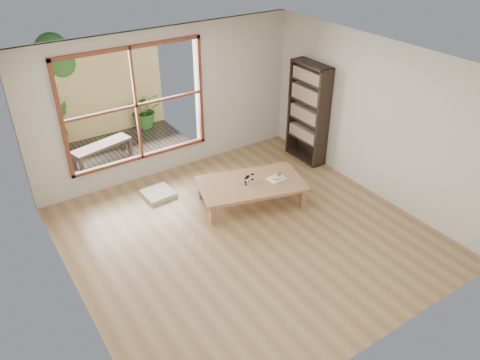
# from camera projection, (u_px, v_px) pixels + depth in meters

# --- Properties ---
(ground) EXTENTS (5.00, 5.00, 0.00)m
(ground) POSITION_uv_depth(u_px,v_px,m) (246.00, 234.00, 7.11)
(ground) COLOR #A08150
(ground) RESTS_ON ground
(low_table) EXTENTS (1.90, 1.39, 0.37)m
(low_table) POSITION_uv_depth(u_px,v_px,m) (251.00, 185.00, 7.69)
(low_table) COLOR tan
(low_table) RESTS_ON ground
(floor_cushion) EXTENTS (0.51, 0.51, 0.07)m
(floor_cushion) POSITION_uv_depth(u_px,v_px,m) (158.00, 193.00, 8.01)
(floor_cushion) COLOR beige
(floor_cushion) RESTS_ON ground
(bookshelf) EXTENTS (0.30, 0.85, 1.89)m
(bookshelf) POSITION_uv_depth(u_px,v_px,m) (308.00, 113.00, 8.71)
(bookshelf) COLOR black
(bookshelf) RESTS_ON ground
(glass_tall) EXTENTS (0.07, 0.07, 0.12)m
(glass_tall) POSITION_uv_depth(u_px,v_px,m) (246.00, 181.00, 7.58)
(glass_tall) COLOR silver
(glass_tall) RESTS_ON low_table
(glass_mid) EXTENTS (0.06, 0.06, 0.09)m
(glass_mid) POSITION_uv_depth(u_px,v_px,m) (253.00, 177.00, 7.74)
(glass_mid) COLOR silver
(glass_mid) RESTS_ON low_table
(glass_short) EXTENTS (0.07, 0.07, 0.08)m
(glass_short) POSITION_uv_depth(u_px,v_px,m) (248.00, 178.00, 7.71)
(glass_short) COLOR silver
(glass_short) RESTS_ON low_table
(glass_small) EXTENTS (0.06, 0.06, 0.08)m
(glass_small) POSITION_uv_depth(u_px,v_px,m) (247.00, 180.00, 7.67)
(glass_small) COLOR silver
(glass_small) RESTS_ON low_table
(food_tray) EXTENTS (0.30, 0.21, 0.09)m
(food_tray) POSITION_uv_depth(u_px,v_px,m) (277.00, 178.00, 7.76)
(food_tray) COLOR white
(food_tray) RESTS_ON low_table
(deck) EXTENTS (2.80, 2.00, 0.05)m
(deck) POSITION_uv_depth(u_px,v_px,m) (122.00, 153.00, 9.36)
(deck) COLOR #383029
(deck) RESTS_ON ground
(garden_bench) EXTENTS (1.20, 0.60, 0.37)m
(garden_bench) POSITION_uv_depth(u_px,v_px,m) (102.00, 147.00, 8.85)
(garden_bench) COLOR black
(garden_bench) RESTS_ON deck
(bamboo_fence) EXTENTS (2.80, 0.06, 1.80)m
(bamboo_fence) POSITION_uv_depth(u_px,v_px,m) (98.00, 95.00, 9.61)
(bamboo_fence) COLOR #DAB96F
(bamboo_fence) RESTS_ON ground
(shrub_right) EXTENTS (0.89, 0.83, 0.82)m
(shrub_right) POSITION_uv_depth(u_px,v_px,m) (145.00, 110.00, 10.16)
(shrub_right) COLOR #336324
(shrub_right) RESTS_ON deck
(shrub_left) EXTENTS (0.67, 0.58, 1.07)m
(shrub_left) POSITION_uv_depth(u_px,v_px,m) (57.00, 129.00, 9.02)
(shrub_left) COLOR #336324
(shrub_left) RESTS_ON deck
(garden_tree) EXTENTS (1.04, 0.85, 2.22)m
(garden_tree) POSITION_uv_depth(u_px,v_px,m) (53.00, 62.00, 9.13)
(garden_tree) COLOR #4C3D2D
(garden_tree) RESTS_ON ground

